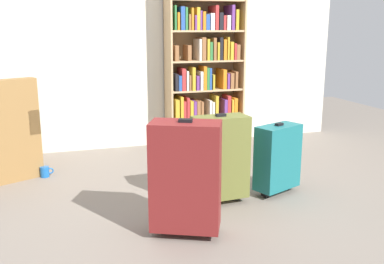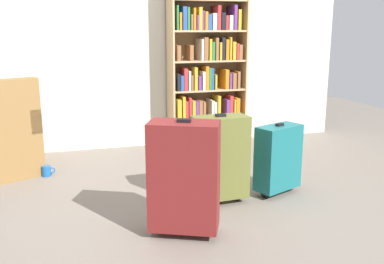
{
  "view_description": "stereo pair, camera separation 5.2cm",
  "coord_description": "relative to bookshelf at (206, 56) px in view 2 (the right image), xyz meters",
  "views": [
    {
      "loc": [
        -0.77,
        -2.99,
        1.34
      ],
      "look_at": [
        0.2,
        0.16,
        0.55
      ],
      "focal_mm": 41.48,
      "sensor_mm": 36.0,
      "label": 1
    },
    {
      "loc": [
        -0.73,
        -3.01,
        1.34
      ],
      "look_at": [
        0.2,
        0.16,
        0.55
      ],
      "focal_mm": 41.48,
      "sensor_mm": 36.0,
      "label": 2
    }
  ],
  "objects": [
    {
      "name": "bookshelf",
      "position": [
        0.0,
        0.0,
        0.0
      ],
      "size": [
        0.85,
        0.33,
        1.92
      ],
      "color": "tan",
      "rests_on": "ground"
    },
    {
      "name": "ground_plane",
      "position": [
        -0.82,
        -1.71,
        -1.02
      ],
      "size": [
        8.78,
        8.78,
        0.0
      ],
      "primitive_type": "plane",
      "color": "slate"
    },
    {
      "name": "mug",
      "position": [
        -1.74,
        -0.63,
        -0.97
      ],
      "size": [
        0.12,
        0.08,
        0.1
      ],
      "color": "#1959A5",
      "rests_on": "ground"
    },
    {
      "name": "suitcase_olive",
      "position": [
        -0.43,
        -1.67,
        -0.66
      ],
      "size": [
        0.43,
        0.23,
        0.7
      ],
      "color": "brown",
      "rests_on": "ground"
    },
    {
      "name": "back_wall",
      "position": [
        -0.82,
        0.23,
        0.28
      ],
      "size": [
        5.02,
        0.1,
        2.6
      ],
      "primitive_type": "cube",
      "color": "beige",
      "rests_on": "ground"
    },
    {
      "name": "suitcase_dark_red",
      "position": [
        -0.84,
        -2.12,
        -0.62
      ],
      "size": [
        0.5,
        0.4,
        0.78
      ],
      "color": "maroon",
      "rests_on": "ground"
    },
    {
      "name": "suitcase_teal",
      "position": [
        0.08,
        -1.63,
        -0.71
      ],
      "size": [
        0.42,
        0.32,
        0.59
      ],
      "color": "#19666B",
      "rests_on": "ground"
    }
  ]
}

